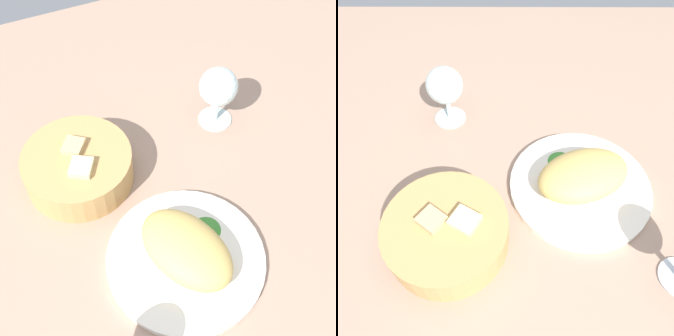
% 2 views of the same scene
% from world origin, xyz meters
% --- Properties ---
extents(ground_plane, '(1.40, 1.40, 0.02)m').
position_xyz_m(ground_plane, '(0.00, 0.00, -0.01)').
color(ground_plane, tan).
extents(plate, '(0.26, 0.26, 0.01)m').
position_xyz_m(plate, '(-0.05, -0.01, 0.01)').
color(plate, white).
rests_on(plate, ground_plane).
extents(omelette, '(0.20, 0.16, 0.06)m').
position_xyz_m(omelette, '(-0.05, -0.01, 0.04)').
color(omelette, tan).
rests_on(omelette, plate).
extents(lettuce_garnish, '(0.05, 0.05, 0.01)m').
position_xyz_m(lettuce_garnish, '(-0.02, -0.06, 0.02)').
color(lettuce_garnish, '#3B8530').
rests_on(lettuce_garnish, plate).
extents(bread_basket, '(0.20, 0.20, 0.07)m').
position_xyz_m(bread_basket, '(0.18, 0.10, 0.03)').
color(bread_basket, tan).
rests_on(bread_basket, ground_plane).
extents(wine_glass_near, '(0.07, 0.07, 0.13)m').
position_xyz_m(wine_glass_near, '(0.21, -0.19, 0.08)').
color(wine_glass_near, silver).
rests_on(wine_glass_near, ground_plane).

